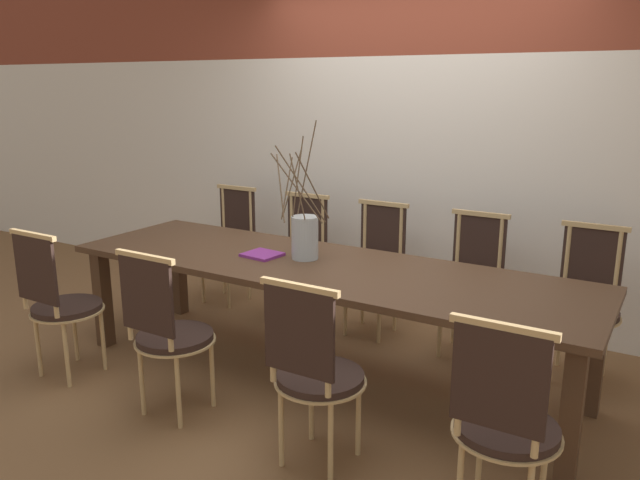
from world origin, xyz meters
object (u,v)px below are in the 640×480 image
object	(u,v)px
book_stack	(262,255)
chair_far_center	(375,265)
dining_table	(320,276)
vase_centerpiece	(305,236)
chair_near_center	(315,369)

from	to	relation	value
book_stack	chair_far_center	bearing A→B (deg)	66.93
dining_table	book_stack	distance (m)	0.42
chair_far_center	vase_centerpiece	bearing A→B (deg)	82.11
chair_near_center	chair_far_center	distance (m)	1.74
chair_far_center	book_stack	bearing A→B (deg)	66.93
dining_table	chair_near_center	bearing A→B (deg)	-60.49
vase_centerpiece	chair_near_center	bearing A→B (deg)	-55.28
dining_table	book_stack	size ratio (longest dim) A/B	13.72
chair_near_center	book_stack	bearing A→B (deg)	137.62
chair_near_center	book_stack	size ratio (longest dim) A/B	4.00
dining_table	chair_far_center	size ratio (longest dim) A/B	3.43
dining_table	chair_near_center	distance (m)	0.97
dining_table	book_stack	bearing A→B (deg)	-175.59
chair_far_center	book_stack	distance (m)	0.97
vase_centerpiece	book_stack	world-z (taller)	vase_centerpiece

